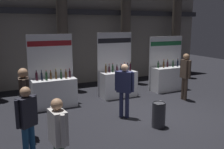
{
  "coord_description": "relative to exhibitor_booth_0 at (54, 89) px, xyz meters",
  "views": [
    {
      "loc": [
        -4.33,
        -6.06,
        2.82
      ],
      "look_at": [
        -0.69,
        1.44,
        1.12
      ],
      "focal_mm": 39.62,
      "sensor_mm": 36.0,
      "label": 1
    }
  ],
  "objects": [
    {
      "name": "visitor_6",
      "position": [
        -0.89,
        -4.25,
        0.33
      ],
      "size": [
        0.28,
        0.57,
        1.58
      ],
      "rotation": [
        0.0,
        0.0,
        4.83
      ],
      "color": "#33563D",
      "rests_on": "ground_plane"
    },
    {
      "name": "visitor_0",
      "position": [
        4.62,
        -1.35,
        0.43
      ],
      "size": [
        0.25,
        0.51,
        1.77
      ],
      "rotation": [
        0.0,
        0.0,
        4.66
      ],
      "color": "#47382D",
      "rests_on": "ground_plane"
    },
    {
      "name": "hall_colonnade",
      "position": [
        2.53,
        2.91,
        2.43
      ],
      "size": [
        12.68,
        1.14,
        6.14
      ],
      "color": "gray",
      "rests_on": "ground_plane"
    },
    {
      "name": "ground_plane",
      "position": [
        2.53,
        -2.24,
        -0.62
      ],
      "size": [
        25.35,
        25.35,
        0.0
      ],
      "primitive_type": "plane",
      "color": "black"
    },
    {
      "name": "trash_bin",
      "position": [
        2.21,
        -3.01,
        -0.26
      ],
      "size": [
        0.37,
        0.37,
        0.71
      ],
      "color": "#38383D",
      "rests_on": "ground_plane"
    },
    {
      "name": "exhibitor_booth_0",
      "position": [
        0.0,
        0.0,
        0.0
      ],
      "size": [
        1.55,
        0.66,
        2.49
      ],
      "color": "white",
      "rests_on": "ground_plane"
    },
    {
      "name": "visitor_4",
      "position": [
        1.7,
        -1.95,
        0.38
      ],
      "size": [
        0.47,
        0.47,
        1.67
      ],
      "rotation": [
        0.0,
        0.0,
        5.47
      ],
      "color": "navy",
      "rests_on": "ground_plane"
    },
    {
      "name": "visitor_5",
      "position": [
        -1.28,
        -3.26,
        0.32
      ],
      "size": [
        0.46,
        0.37,
        1.61
      ],
      "rotation": [
        0.0,
        0.0,
        0.55
      ],
      "color": "navy",
      "rests_on": "ground_plane"
    },
    {
      "name": "exhibitor_booth_2",
      "position": [
        5.01,
        0.06,
        -0.01
      ],
      "size": [
        1.69,
        0.66,
        2.31
      ],
      "color": "white",
      "rests_on": "ground_plane"
    },
    {
      "name": "exhibitor_booth_1",
      "position": [
        2.56,
        0.14,
        0.01
      ],
      "size": [
        1.48,
        0.66,
        2.51
      ],
      "color": "white",
      "rests_on": "ground_plane"
    },
    {
      "name": "visitor_3",
      "position": [
        -1.19,
        -2.12,
        0.45
      ],
      "size": [
        0.26,
        0.5,
        1.79
      ],
      "rotation": [
        0.0,
        0.0,
        4.63
      ],
      "color": "navy",
      "rests_on": "ground_plane"
    }
  ]
}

